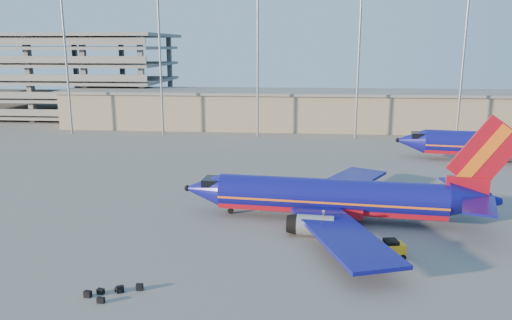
# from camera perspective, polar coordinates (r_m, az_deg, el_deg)

# --- Properties ---
(ground) EXTENTS (220.00, 220.00, 0.00)m
(ground) POSITION_cam_1_polar(r_m,az_deg,el_deg) (58.75, 1.12, -5.37)
(ground) COLOR slate
(ground) RESTS_ON ground
(terminal_building) EXTENTS (122.00, 16.00, 8.50)m
(terminal_building) POSITION_cam_1_polar(r_m,az_deg,el_deg) (114.67, 8.24, 5.75)
(terminal_building) COLOR #9E896C
(terminal_building) RESTS_ON ground
(parking_garage) EXTENTS (62.00, 32.00, 21.40)m
(parking_garage) POSITION_cam_1_polar(r_m,az_deg,el_deg) (145.62, -22.03, 9.39)
(parking_garage) COLOR slate
(parking_garage) RESTS_ON ground
(light_mast_row) EXTENTS (101.60, 1.60, 28.65)m
(light_mast_row) POSITION_cam_1_polar(r_m,az_deg,el_deg) (101.63, 5.95, 12.39)
(light_mast_row) COLOR gray
(light_mast_row) RESTS_ON ground
(aircraft_main) EXTENTS (35.15, 33.70, 11.91)m
(aircraft_main) POSITION_cam_1_polar(r_m,az_deg,el_deg) (54.35, 9.35, -4.26)
(aircraft_main) COLOR navy
(aircraft_main) RESTS_ON ground
(baggage_tug) EXTENTS (2.62, 1.87, 1.72)m
(baggage_tug) POSITION_cam_1_polar(r_m,az_deg,el_deg) (46.46, 15.13, -9.76)
(baggage_tug) COLOR gold
(baggage_tug) RESTS_ON ground
(luggage_pile) EXTENTS (4.13, 2.51, 0.55)m
(luggage_pile) POSITION_cam_1_polar(r_m,az_deg,el_deg) (40.68, -16.16, -14.25)
(luggage_pile) COLOR black
(luggage_pile) RESTS_ON ground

